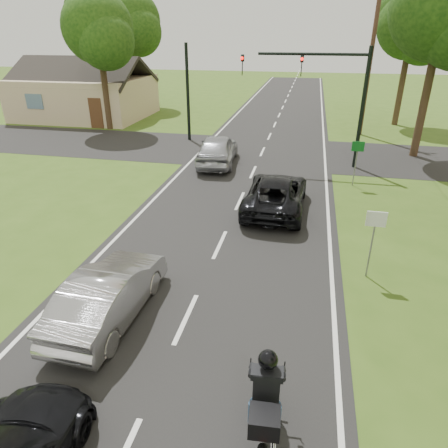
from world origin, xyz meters
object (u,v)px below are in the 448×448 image
at_px(utility_pole_far, 371,57).
at_px(sign_white, 375,229).
at_px(motorcycle_rider, 265,411).
at_px(silver_suv, 218,149).
at_px(sign_green, 357,153).
at_px(traffic_signal, 327,86).
at_px(dark_suv, 276,193).
at_px(silver_sedan, 109,294).

xyz_separation_m(utility_pole_far, sign_white, (-1.50, -19.02, -3.49)).
xyz_separation_m(motorcycle_rider, silver_suv, (-4.46, 16.03, 0.02)).
height_order(motorcycle_rider, sign_green, sign_green).
bearing_deg(traffic_signal, silver_suv, -170.06).
bearing_deg(sign_white, motorcycle_rider, -111.64).
xyz_separation_m(silver_suv, sign_white, (6.83, -10.06, 0.77)).
xyz_separation_m(silver_suv, traffic_signal, (5.46, 0.96, 3.31)).
bearing_deg(dark_suv, sign_green, -132.27).
relative_size(silver_suv, sign_green, 2.24).
distance_m(motorcycle_rider, dark_suv, 10.47).
distance_m(silver_suv, traffic_signal, 6.46).
relative_size(motorcycle_rider, traffic_signal, 0.37).
height_order(dark_suv, sign_white, sign_white).
bearing_deg(motorcycle_rider, sign_green, 75.73).
bearing_deg(motorcycle_rider, sign_white, 64.50).
distance_m(motorcycle_rider, utility_pole_far, 25.64).
distance_m(motorcycle_rider, sign_green, 14.22).
height_order(motorcycle_rider, silver_suv, motorcycle_rider).
relative_size(motorcycle_rider, sign_green, 1.13).
bearing_deg(sign_green, traffic_signal, 117.38).
bearing_deg(silver_sedan, silver_suv, -87.27).
distance_m(silver_sedan, traffic_signal, 15.60).
height_order(silver_suv, traffic_signal, traffic_signal).
xyz_separation_m(motorcycle_rider, dark_suv, (-0.77, 10.44, -0.11)).
relative_size(silver_sedan, sign_green, 1.96).
xyz_separation_m(silver_suv, sign_green, (7.03, -2.06, 0.77)).
bearing_deg(silver_suv, dark_suv, 118.63).
bearing_deg(utility_pole_far, silver_sedan, -109.92).
bearing_deg(dark_suv, sign_white, 126.13).
bearing_deg(traffic_signal, sign_green, -62.62).
bearing_deg(motorcycle_rider, silver_suv, 101.69).
distance_m(sign_white, sign_green, 8.00).
relative_size(dark_suv, traffic_signal, 0.78).
relative_size(motorcycle_rider, silver_sedan, 0.57).
distance_m(silver_sedan, utility_pole_far, 24.12).
bearing_deg(sign_white, silver_sedan, -153.51).
bearing_deg(silver_suv, motorcycle_rider, 100.73).
xyz_separation_m(dark_suv, traffic_signal, (1.77, 6.55, 3.43)).
relative_size(motorcycle_rider, silver_suv, 0.50).
xyz_separation_m(utility_pole_far, sign_green, (-1.30, -11.02, -3.49)).
bearing_deg(utility_pole_far, traffic_signal, -109.68).
distance_m(traffic_signal, utility_pole_far, 8.55).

